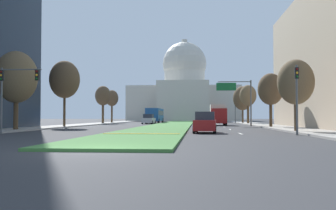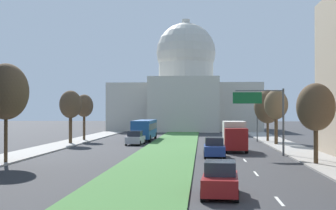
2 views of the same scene
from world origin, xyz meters
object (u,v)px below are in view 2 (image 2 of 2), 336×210
at_px(street_tree_right_mid, 316,107).
at_px(box_truck_delivery, 234,136).
at_px(street_tree_right_distant, 268,107).
at_px(sedan_midblock, 214,148).
at_px(traffic_light_far_right, 257,118).
at_px(street_tree_left_distant, 84,106).
at_px(sedan_lead_stopped, 220,180).
at_px(sedan_distant, 135,138).
at_px(street_tree_right_far, 276,105).
at_px(city_bus, 145,128).
at_px(street_tree_left_far, 71,105).
at_px(capitol_building, 186,93).
at_px(street_tree_left_mid, 6,92).
at_px(overhead_guide_sign, 265,108).

relative_size(street_tree_right_mid, box_truck_delivery, 1.03).
distance_m(street_tree_right_distant, sedan_midblock, 23.45).
distance_m(traffic_light_far_right, street_tree_left_distant, 24.58).
height_order(sedan_lead_stopped, box_truck_delivery, box_truck_delivery).
relative_size(sedan_distant, box_truck_delivery, 0.67).
bearing_deg(box_truck_delivery, street_tree_right_mid, -65.33).
bearing_deg(street_tree_right_distant, street_tree_right_far, -87.98).
relative_size(sedan_midblock, city_bus, 0.38).
xyz_separation_m(sedan_midblock, city_bus, (-9.45, 23.57, 0.92)).
distance_m(street_tree_left_far, street_tree_right_distant, 26.77).
distance_m(capitol_building, street_tree_left_mid, 70.75).
distance_m(overhead_guide_sign, sedan_lead_stopped, 22.77).
height_order(sedan_lead_stopped, sedan_midblock, sedan_midblock).
bearing_deg(street_tree_left_far, street_tree_right_mid, -39.61).
distance_m(overhead_guide_sign, street_tree_right_distant, 20.20).
height_order(street_tree_left_mid, box_truck_delivery, street_tree_left_mid).
bearing_deg(street_tree_left_far, sedan_distant, -3.23).
relative_size(street_tree_right_mid, street_tree_left_distant, 0.99).
relative_size(capitol_building, sedan_distant, 7.55).
relative_size(street_tree_right_distant, box_truck_delivery, 1.13).
bearing_deg(capitol_building, overhead_guide_sign, -80.90).
bearing_deg(traffic_light_far_right, sedan_distant, -157.44).
bearing_deg(street_tree_left_mid, city_bus, 75.68).
distance_m(street_tree_left_mid, street_tree_right_mid, 25.22).
height_order(overhead_guide_sign, city_bus, overhead_guide_sign).
xyz_separation_m(street_tree_left_mid, street_tree_right_distant, (25.14, 28.53, -1.04)).
height_order(capitol_building, street_tree_right_mid, capitol_building).
relative_size(street_tree_left_far, sedan_lead_stopped, 1.64).
height_order(street_tree_right_far, street_tree_left_distant, street_tree_right_far).
bearing_deg(street_tree_right_far, street_tree_right_mid, -90.48).
xyz_separation_m(street_tree_left_mid, street_tree_right_mid, (25.18, 0.84, -1.29)).
relative_size(sedan_midblock, box_truck_delivery, 0.65).
height_order(box_truck_delivery, city_bus, box_truck_delivery).
height_order(street_tree_left_mid, sedan_midblock, street_tree_left_mid).
xyz_separation_m(street_tree_left_far, street_tree_left_distant, (0.13, 6.60, -0.12)).
distance_m(sedan_lead_stopped, sedan_distant, 36.50).
xyz_separation_m(traffic_light_far_right, box_truck_delivery, (-4.19, -15.53, -1.64)).
bearing_deg(sedan_midblock, box_truck_delivery, 69.82).
bearing_deg(box_truck_delivery, city_bus, 124.25).
xyz_separation_m(traffic_light_far_right, overhead_guide_sign, (-1.55, -20.11, 1.30)).
relative_size(traffic_light_far_right, overhead_guide_sign, 0.80).
xyz_separation_m(street_tree_right_far, street_tree_right_distant, (-0.21, 6.08, -0.16)).
bearing_deg(overhead_guide_sign, street_tree_right_mid, -68.68).
distance_m(traffic_light_far_right, city_bus, 16.13).
distance_m(street_tree_left_mid, sedan_lead_stopped, 22.20).
height_order(capitol_building, sedan_lead_stopped, capitol_building).
bearing_deg(street_tree_left_far, capitol_building, 74.23).
xyz_separation_m(traffic_light_far_right, street_tree_left_mid, (-23.72, -28.66, 2.61)).
xyz_separation_m(capitol_building, city_bus, (-4.63, -39.20, -6.52)).
height_order(street_tree_left_mid, sedan_distant, street_tree_left_mid).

